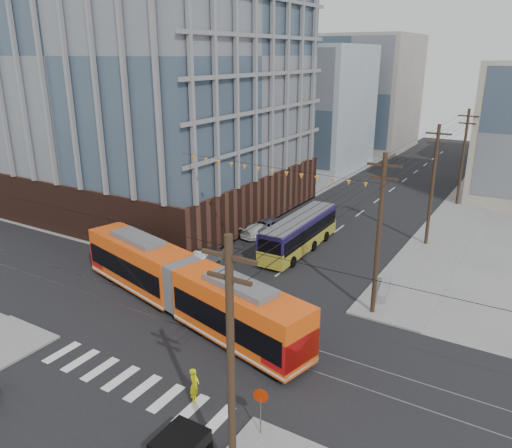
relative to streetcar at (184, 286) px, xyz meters
The scene contains 14 objects.
ground 5.52m from the streetcar, 62.29° to the right, with size 160.00×160.00×0.00m, color slate.
office_building 29.60m from the streetcar, 136.75° to the left, with size 30.00×25.00×28.60m, color #381E16.
bg_bldg_nw_near 50.13m from the streetcar, 107.11° to the left, with size 18.00×16.00×18.00m, color #8C99A5.
bg_bldg_nw_far 68.90m from the streetcar, 99.76° to the left, with size 16.00×18.00×20.00m, color gray.
utility_pole_near 15.57m from the streetcar, 44.10° to the right, with size 0.30×0.30×11.00m, color black.
utility_pole_far 52.70m from the streetcar, 78.04° to the left, with size 0.30×0.30×11.00m, color black.
streetcar is the anchor object (origin of this frame).
city_bus 14.40m from the streetcar, 84.14° to the left, with size 2.43×11.21×3.18m, color #1D1245, non-canonical shape.
parked_car_silver 8.26m from the streetcar, 116.50° to the left, with size 1.45×4.16×1.37m, color #9B9FA7.
parked_car_white 15.88m from the streetcar, 101.93° to the left, with size 1.77×4.35×1.26m, color silver.
parked_car_grey 17.27m from the streetcar, 99.48° to the left, with size 2.43×5.26×1.46m, color #565767.
pedestrian 9.35m from the streetcar, 48.32° to the right, with size 0.69×0.45×1.89m, color #F8FF0F.
stop_sign 12.62m from the streetcar, 35.53° to the right, with size 0.73×0.73×2.39m, color #9B1C00, non-canonical shape.
jersey_barrier 14.51m from the streetcar, 42.13° to the left, with size 0.87×3.87×0.77m, color gray.
Camera 1 is at (17.27, -18.76, 16.64)m, focal length 35.00 mm.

